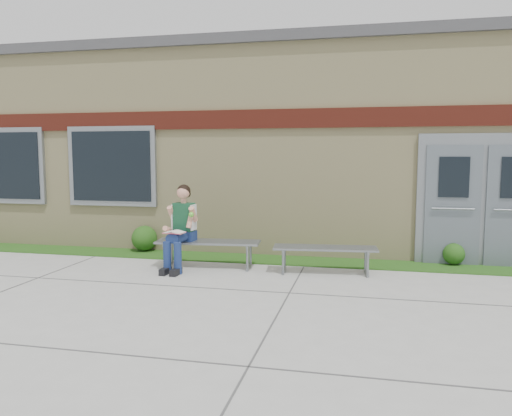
# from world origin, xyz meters

# --- Properties ---
(ground) EXTENTS (80.00, 80.00, 0.00)m
(ground) POSITION_xyz_m (0.00, 0.00, 0.00)
(ground) COLOR #9E9E99
(ground) RESTS_ON ground
(grass_strip) EXTENTS (16.00, 0.80, 0.02)m
(grass_strip) POSITION_xyz_m (0.00, 2.60, 0.01)
(grass_strip) COLOR #204713
(grass_strip) RESTS_ON ground
(school_building) EXTENTS (16.20, 6.22, 4.20)m
(school_building) POSITION_xyz_m (-0.00, 5.99, 2.10)
(school_building) COLOR beige
(school_building) RESTS_ON ground
(bench_left) EXTENTS (1.81, 0.66, 0.46)m
(bench_left) POSITION_xyz_m (-0.61, 1.80, 0.36)
(bench_left) COLOR slate
(bench_left) RESTS_ON ground
(bench_right) EXTENTS (1.72, 0.63, 0.44)m
(bench_right) POSITION_xyz_m (1.39, 1.80, 0.34)
(bench_right) COLOR slate
(bench_right) RESTS_ON ground
(girl) EXTENTS (0.52, 0.89, 1.43)m
(girl) POSITION_xyz_m (-1.02, 1.59, 0.74)
(girl) COLOR navy
(girl) RESTS_ON ground
(shrub_mid) EXTENTS (0.50, 0.50, 0.50)m
(shrub_mid) POSITION_xyz_m (-2.28, 2.85, 0.27)
(shrub_mid) COLOR #204713
(shrub_mid) RESTS_ON grass_strip
(shrub_east) EXTENTS (0.37, 0.37, 0.37)m
(shrub_east) POSITION_xyz_m (3.55, 2.85, 0.21)
(shrub_east) COLOR #204713
(shrub_east) RESTS_ON grass_strip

